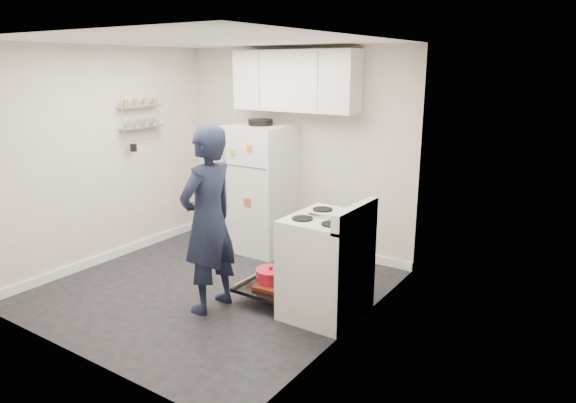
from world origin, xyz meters
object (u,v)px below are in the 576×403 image
Objects in this scene: electric_range at (325,267)px; refrigerator at (261,188)px; open_oven_door at (273,280)px; person at (208,220)px.

refrigerator is at bearing 144.48° from electric_range.
open_oven_door is 0.43× the size of refrigerator.
open_oven_door is (-0.59, -0.01, -0.28)m from electric_range.
refrigerator is at bearing -158.95° from person.
electric_range is 1.17m from person.
open_oven_door is 1.58m from refrigerator.
refrigerator is 0.93× the size of person.
person is (-0.96, -0.51, 0.42)m from electric_range.
open_oven_door is 0.40× the size of person.
open_oven_door is at bearing -178.78° from electric_range.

